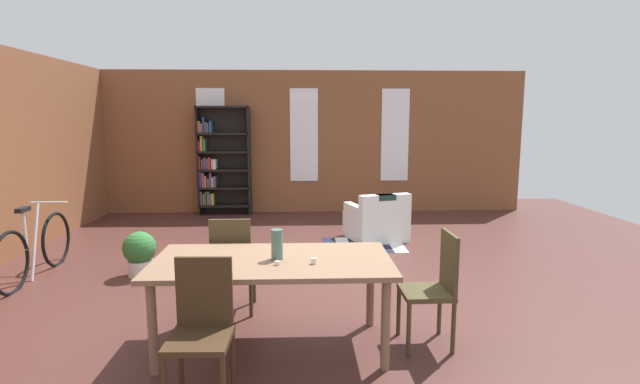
% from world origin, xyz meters
% --- Properties ---
extents(ground_plane, '(11.89, 11.89, 0.00)m').
position_xyz_m(ground_plane, '(0.00, 0.00, 0.00)').
color(ground_plane, '#4A2924').
extents(back_wall_brick, '(8.80, 0.12, 2.81)m').
position_xyz_m(back_wall_brick, '(0.00, 4.63, 1.40)').
color(back_wall_brick, brown).
rests_on(back_wall_brick, ground).
extents(window_pane_0, '(0.55, 0.02, 1.82)m').
position_xyz_m(window_pane_0, '(-1.82, 4.56, 1.54)').
color(window_pane_0, white).
extents(window_pane_1, '(0.55, 0.02, 1.82)m').
position_xyz_m(window_pane_1, '(0.00, 4.56, 1.54)').
color(window_pane_1, white).
extents(window_pane_2, '(0.55, 0.02, 1.82)m').
position_xyz_m(window_pane_2, '(1.82, 4.56, 1.54)').
color(window_pane_2, white).
extents(dining_table, '(1.91, 0.98, 0.75)m').
position_xyz_m(dining_table, '(-0.30, -1.24, 0.67)').
color(dining_table, '#7F5E46').
rests_on(dining_table, ground).
extents(vase_on_table, '(0.09, 0.09, 0.24)m').
position_xyz_m(vase_on_table, '(-0.26, -1.24, 0.87)').
color(vase_on_table, '#4C7266').
rests_on(vase_on_table, dining_table).
extents(tealight_candle_0, '(0.04, 0.04, 0.04)m').
position_xyz_m(tealight_candle_0, '(-0.28, -1.00, 0.77)').
color(tealight_candle_0, silver).
rests_on(tealight_candle_0, dining_table).
extents(tealight_candle_1, '(0.04, 0.04, 0.03)m').
position_xyz_m(tealight_candle_1, '(-0.25, -1.40, 0.76)').
color(tealight_candle_1, silver).
rests_on(tealight_candle_1, dining_table).
extents(tealight_candle_2, '(0.04, 0.04, 0.05)m').
position_xyz_m(tealight_candle_2, '(0.03, -1.38, 0.77)').
color(tealight_candle_2, silver).
rests_on(tealight_candle_2, dining_table).
extents(dining_chair_head_right, '(0.41, 0.41, 0.95)m').
position_xyz_m(dining_chair_head_right, '(1.03, -1.23, 0.51)').
color(dining_chair_head_right, '#433A21').
rests_on(dining_chair_head_right, ground).
extents(dining_chair_far_left, '(0.40, 0.40, 0.95)m').
position_xyz_m(dining_chair_far_left, '(-0.73, -0.52, 0.51)').
color(dining_chair_far_left, '#453722').
rests_on(dining_chair_far_left, ground).
extents(dining_chair_near_left, '(0.41, 0.41, 0.95)m').
position_xyz_m(dining_chair_near_left, '(-0.72, -1.95, 0.51)').
color(dining_chair_near_left, '#3B2816').
rests_on(dining_chair_near_left, ground).
extents(bookshelf_tall, '(1.02, 0.29, 2.11)m').
position_xyz_m(bookshelf_tall, '(-1.64, 4.39, 1.04)').
color(bookshelf_tall, black).
rests_on(bookshelf_tall, ground).
extents(armchair_white, '(0.99, 0.99, 0.75)m').
position_xyz_m(armchair_white, '(1.11, 2.27, 0.28)').
color(armchair_white, white).
rests_on(armchair_white, ground).
extents(bicycle_second, '(0.44, 1.72, 0.90)m').
position_xyz_m(bicycle_second, '(-3.20, 0.63, 0.35)').
color(bicycle_second, black).
rests_on(bicycle_second, ground).
extents(potted_plant_by_shelf, '(0.39, 0.39, 0.54)m').
position_xyz_m(potted_plant_by_shelf, '(-1.99, 0.64, 0.29)').
color(potted_plant_by_shelf, silver).
rests_on(potted_plant_by_shelf, ground).
extents(striped_rug, '(1.19, 0.90, 0.01)m').
position_xyz_m(striped_rug, '(0.86, 1.94, 0.00)').
color(striped_rug, '#1E1E33').
rests_on(striped_rug, ground).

